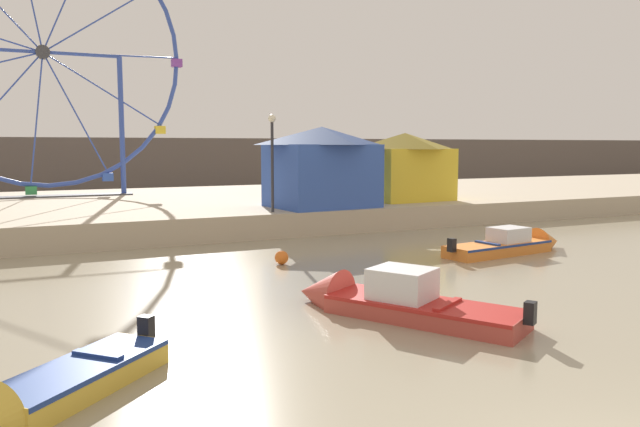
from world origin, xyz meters
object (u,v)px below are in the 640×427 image
(promenade_lamp_near, at_px, (272,149))
(ferris_wheel_blue_frame, at_px, (43,56))
(carnival_booth_blue_tent, at_px, (322,165))
(mooring_buoy_orange, at_px, (282,258))
(carnival_booth_yellow_awning, at_px, (405,165))
(motorboat_mustard_yellow, at_px, (49,392))
(motorboat_faded_red, at_px, (383,300))
(motorboat_orange_hull, at_px, (516,244))

(promenade_lamp_near, bearing_deg, ferris_wheel_blue_frame, 123.18)
(carnival_booth_blue_tent, bearing_deg, mooring_buoy_orange, -129.55)
(carnival_booth_yellow_awning, height_order, carnival_booth_blue_tent, carnival_booth_blue_tent)
(motorboat_mustard_yellow, height_order, motorboat_faded_red, motorboat_faded_red)
(promenade_lamp_near, bearing_deg, mooring_buoy_orange, -108.51)
(motorboat_faded_red, xyz_separation_m, ferris_wheel_blue_frame, (-6.00, 24.30, 8.06))
(motorboat_orange_hull, distance_m, carnival_booth_yellow_awning, 10.18)
(motorboat_orange_hull, xyz_separation_m, motorboat_mustard_yellow, (-15.31, -7.07, -0.06))
(carnival_booth_blue_tent, height_order, promenade_lamp_near, promenade_lamp_near)
(motorboat_mustard_yellow, bearing_deg, ferris_wheel_blue_frame, -135.61)
(ferris_wheel_blue_frame, bearing_deg, motorboat_mustard_yellow, -91.99)
(motorboat_orange_hull, height_order, motorboat_faded_red, motorboat_faded_red)
(motorboat_orange_hull, bearing_deg, carnival_booth_yellow_awning, 72.90)
(motorboat_faded_red, relative_size, carnival_booth_yellow_awning, 1.13)
(ferris_wheel_blue_frame, distance_m, carnival_booth_blue_tent, 16.44)
(motorboat_mustard_yellow, bearing_deg, promenade_lamp_near, -165.71)
(motorboat_faded_red, bearing_deg, promenade_lamp_near, -39.35)
(motorboat_mustard_yellow, xyz_separation_m, carnival_booth_blue_tent, (11.73, 15.42, 2.63))
(motorboat_mustard_yellow, height_order, promenade_lamp_near, promenade_lamp_near)
(ferris_wheel_blue_frame, bearing_deg, motorboat_orange_hull, -53.49)
(carnival_booth_yellow_awning, bearing_deg, promenade_lamp_near, -166.75)
(motorboat_orange_hull, xyz_separation_m, carnival_booth_blue_tent, (-3.58, 8.35, 2.57))
(carnival_booth_blue_tent, relative_size, mooring_buoy_orange, 11.49)
(promenade_lamp_near, xyz_separation_m, mooring_buoy_orange, (-1.93, -5.75, -3.39))
(mooring_buoy_orange, bearing_deg, carnival_booth_blue_tent, 55.69)
(motorboat_orange_hull, xyz_separation_m, promenade_lamp_near, (-6.38, 7.18, 3.32))
(motorboat_faded_red, relative_size, mooring_buoy_orange, 12.19)
(motorboat_faded_red, relative_size, carnival_booth_blue_tent, 1.06)
(motorboat_orange_hull, relative_size, mooring_buoy_orange, 12.63)
(mooring_buoy_orange, bearing_deg, carnival_booth_yellow_awning, 39.72)
(promenade_lamp_near, bearing_deg, motorboat_mustard_yellow, -122.08)
(motorboat_mustard_yellow, height_order, carnival_booth_blue_tent, carnival_booth_blue_tent)
(carnival_booth_blue_tent, distance_m, promenade_lamp_near, 3.12)
(carnival_booth_blue_tent, bearing_deg, motorboat_faded_red, -115.26)
(carnival_booth_blue_tent, bearing_deg, motorboat_orange_hull, -72.04)
(motorboat_faded_red, distance_m, carnival_booth_blue_tent, 14.29)
(motorboat_mustard_yellow, xyz_separation_m, ferris_wheel_blue_frame, (0.92, 26.51, 8.14))
(motorboat_orange_hull, xyz_separation_m, mooring_buoy_orange, (-8.30, 1.43, -0.06))
(motorboat_orange_hull, height_order, motorboat_mustard_yellow, motorboat_orange_hull)
(ferris_wheel_blue_frame, xyz_separation_m, carnival_booth_yellow_awning, (16.08, -9.71, -5.61))
(carnival_booth_yellow_awning, xyz_separation_m, carnival_booth_blue_tent, (-5.27, -1.38, 0.10))
(ferris_wheel_blue_frame, relative_size, mooring_buoy_orange, 33.28)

